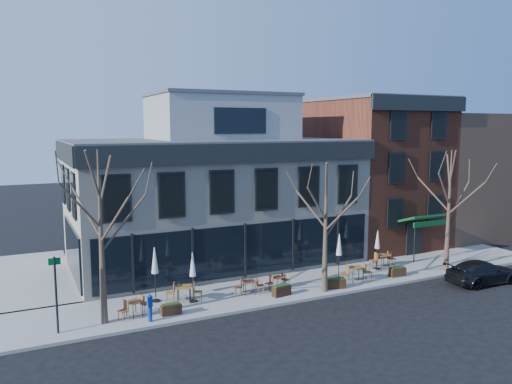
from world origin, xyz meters
name	(u,v)px	position (x,y,z in m)	size (l,w,h in m)	color
ground	(245,281)	(0.00, 0.00, 0.00)	(120.00, 120.00, 0.00)	black
sidewalk_front	(311,283)	(3.25, -2.15, 0.07)	(33.50, 4.70, 0.15)	gray
sidewalk_side	(32,278)	(-11.25, 6.00, 0.07)	(4.50, 12.00, 0.15)	gray
corner_building	(214,192)	(0.07, 5.07, 4.72)	(18.39, 10.39, 11.10)	beige
red_brick_building	(370,171)	(13.00, 4.98, 5.64)	(8.20, 11.78, 11.18)	brown
bg_building	(453,173)	(23.00, 6.00, 5.00)	(12.00, 12.00, 10.00)	#8C664C
tree_corner	(101,235)	(-8.49, -3.20, 4.25)	(3.93, 3.98, 7.92)	#382B21
tree_mid	(326,225)	(3.01, -3.90, 3.79)	(3.50, 3.55, 7.04)	#382B21
tree_right	(449,209)	(12.01, -3.90, 4.02)	(3.72, 3.77, 7.48)	#382B21
sign_pole	(56,290)	(-10.50, -3.50, 2.07)	(0.50, 0.10, 3.40)	black
parked_sedan	(482,272)	(12.25, -6.36, 0.67)	(1.88, 4.62, 1.34)	black
call_box	(150,307)	(-6.58, -3.97, 0.85)	(0.26, 0.26, 1.32)	#0B3497
cafe_set_0	(134,307)	(-7.08, -2.97, 0.61)	(1.70, 1.07, 0.89)	brown
cafe_set_1	(184,292)	(-4.37, -2.13, 0.66)	(1.92, 1.16, 1.00)	brown
cafe_set_2	(249,286)	(-0.86, -2.51, 0.59)	(1.68, 0.79, 0.86)	brown
cafe_set_3	(277,281)	(0.91, -2.40, 0.57)	(1.59, 0.72, 0.82)	brown
cafe_set_4	(356,272)	(5.62, -3.21, 0.67)	(1.99, 0.96, 1.02)	brown
cafe_set_5	(383,259)	(9.00, -1.53, 0.64)	(1.84, 0.80, 0.96)	brown
umbrella_0	(155,263)	(-5.67, -1.46, 2.16)	(0.46, 0.46, 2.84)	black
umbrella_1	(193,267)	(-3.96, -2.36, 1.97)	(0.41, 0.41, 2.58)	black
umbrella_3	(339,247)	(5.04, -2.32, 2.04)	(0.43, 0.43, 2.68)	black
umbrella_4	(378,241)	(8.36, -1.73, 1.92)	(0.40, 0.40, 2.51)	black
planter_0	(171,309)	(-5.47, -3.55, 0.42)	(0.97, 0.40, 0.54)	black
planter_1	(282,290)	(0.56, -3.50, 0.43)	(1.07, 0.56, 0.57)	black
planter_2	(336,283)	(3.87, -3.74, 0.44)	(1.12, 0.69, 0.58)	black
planter_3	(397,272)	(8.46, -3.50, 0.43)	(1.05, 0.49, 0.57)	#311E10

